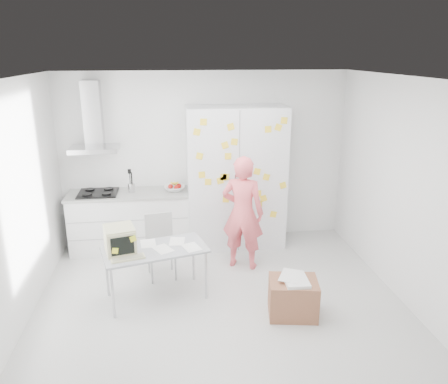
{
  "coord_description": "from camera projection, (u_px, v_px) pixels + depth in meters",
  "views": [
    {
      "loc": [
        -0.55,
        -4.75,
        2.97
      ],
      "look_at": [
        0.14,
        0.66,
        1.21
      ],
      "focal_mm": 35.0,
      "sensor_mm": 36.0,
      "label": 1
    }
  ],
  "objects": [
    {
      "name": "range_hood",
      "position": [
        93.0,
        124.0,
        6.4
      ],
      "size": [
        0.7,
        0.48,
        1.01
      ],
      "color": "silver",
      "rests_on": "walls"
    },
    {
      "name": "ceiling",
      "position": [
        219.0,
        78.0,
        4.64
      ],
      "size": [
        4.5,
        4.0,
        0.02
      ],
      "primitive_type": "cube",
      "color": "white",
      "rests_on": "walls"
    },
    {
      "name": "person",
      "position": [
        243.0,
        213.0,
        6.09
      ],
      "size": [
        0.7,
        0.59,
        1.64
      ],
      "primitive_type": "imported",
      "rotation": [
        0.0,
        0.0,
        2.74
      ],
      "color": "#F76068",
      "rests_on": "ground"
    },
    {
      "name": "floor",
      "position": [
        220.0,
        301.0,
        5.47
      ],
      "size": [
        4.5,
        4.0,
        0.02
      ],
      "primitive_type": "cube",
      "color": "silver",
      "rests_on": "ground"
    },
    {
      "name": "cardboard_box",
      "position": [
        293.0,
        297.0,
        5.1
      ],
      "size": [
        0.62,
        0.53,
        0.49
      ],
      "rotation": [
        0.0,
        0.0,
        -0.17
      ],
      "color": "#955E40",
      "rests_on": "ground"
    },
    {
      "name": "desk",
      "position": [
        133.0,
        245.0,
        5.24
      ],
      "size": [
        1.36,
        0.91,
        0.99
      ],
      "rotation": [
        0.0,
        0.0,
        0.25
      ],
      "color": "#A4A7AF",
      "rests_on": "ground"
    },
    {
      "name": "walls",
      "position": [
        213.0,
        181.0,
        5.73
      ],
      "size": [
        4.52,
        4.01,
        2.7
      ],
      "color": "white",
      "rests_on": "ground"
    },
    {
      "name": "chair",
      "position": [
        160.0,
        242.0,
        5.95
      ],
      "size": [
        0.45,
        0.45,
        0.87
      ],
      "rotation": [
        0.0,
        0.0,
        0.16
      ],
      "color": "#A2A2A0",
      "rests_on": "ground"
    },
    {
      "name": "tall_cabinet",
      "position": [
        236.0,
        178.0,
        6.76
      ],
      "size": [
        1.5,
        0.68,
        2.2
      ],
      "color": "silver",
      "rests_on": "ground"
    },
    {
      "name": "counter_run",
      "position": [
        130.0,
        220.0,
        6.78
      ],
      "size": [
        1.84,
        0.63,
        1.28
      ],
      "color": "white",
      "rests_on": "ground"
    }
  ]
}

